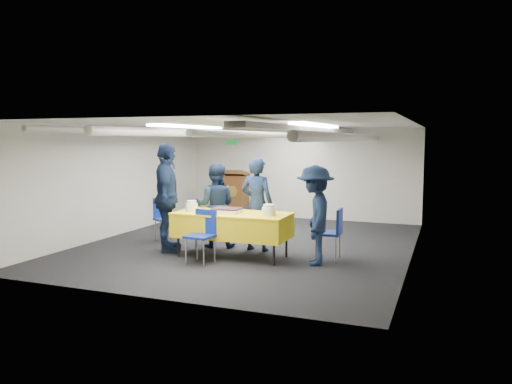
{
  "coord_description": "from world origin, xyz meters",
  "views": [
    {
      "loc": [
        3.53,
        -8.8,
        2.02
      ],
      "look_at": [
        0.21,
        -0.2,
        1.05
      ],
      "focal_mm": 35.0,
      "sensor_mm": 36.0,
      "label": 1
    }
  ],
  "objects_px": {
    "serving_table": "(232,225)",
    "sailor_d": "(315,215)",
    "podium": "(236,194)",
    "sailor_a": "(257,204)",
    "chair_left": "(165,215)",
    "chair_right": "(333,229)",
    "sailor_b": "(215,206)",
    "sailor_c": "(167,198)",
    "sheet_cake": "(227,210)",
    "chair_near": "(203,230)"
  },
  "relations": [
    {
      "from": "serving_table",
      "to": "sailor_d",
      "type": "height_order",
      "value": "sailor_d"
    },
    {
      "from": "podium",
      "to": "sailor_a",
      "type": "distance_m",
      "value": 3.96
    },
    {
      "from": "serving_table",
      "to": "chair_left",
      "type": "height_order",
      "value": "chair_left"
    },
    {
      "from": "chair_right",
      "to": "sailor_b",
      "type": "height_order",
      "value": "sailor_b"
    },
    {
      "from": "serving_table",
      "to": "chair_right",
      "type": "bearing_deg",
      "value": 13.5
    },
    {
      "from": "podium",
      "to": "sailor_c",
      "type": "relative_size",
      "value": 0.64
    },
    {
      "from": "sheet_cake",
      "to": "chair_near",
      "type": "bearing_deg",
      "value": -112.94
    },
    {
      "from": "sailor_d",
      "to": "chair_right",
      "type": "bearing_deg",
      "value": 136.23
    },
    {
      "from": "sailor_b",
      "to": "sailor_c",
      "type": "bearing_deg",
      "value": 28.17
    },
    {
      "from": "serving_table",
      "to": "sailor_c",
      "type": "distance_m",
      "value": 1.34
    },
    {
      "from": "serving_table",
      "to": "sailor_b",
      "type": "distance_m",
      "value": 0.91
    },
    {
      "from": "chair_left",
      "to": "sailor_b",
      "type": "xyz_separation_m",
      "value": [
        1.17,
        -0.13,
        0.26
      ]
    },
    {
      "from": "sheet_cake",
      "to": "sailor_a",
      "type": "relative_size",
      "value": 0.29
    },
    {
      "from": "chair_left",
      "to": "sailor_b",
      "type": "relative_size",
      "value": 0.55
    },
    {
      "from": "chair_left",
      "to": "sailor_a",
      "type": "height_order",
      "value": "sailor_a"
    },
    {
      "from": "sailor_c",
      "to": "chair_left",
      "type": "bearing_deg",
      "value": 6.2
    },
    {
      "from": "chair_left",
      "to": "sheet_cake",
      "type": "bearing_deg",
      "value": -24.65
    },
    {
      "from": "podium",
      "to": "sailor_a",
      "type": "height_order",
      "value": "sailor_a"
    },
    {
      "from": "chair_near",
      "to": "sailor_c",
      "type": "relative_size",
      "value": 0.44
    },
    {
      "from": "chair_right",
      "to": "sailor_a",
      "type": "height_order",
      "value": "sailor_a"
    },
    {
      "from": "chair_near",
      "to": "chair_right",
      "type": "relative_size",
      "value": 1.0
    },
    {
      "from": "podium",
      "to": "sailor_d",
      "type": "relative_size",
      "value": 0.78
    },
    {
      "from": "chair_left",
      "to": "sailor_c",
      "type": "distance_m",
      "value": 1.04
    },
    {
      "from": "podium",
      "to": "sailor_b",
      "type": "bearing_deg",
      "value": -72.73
    },
    {
      "from": "sheet_cake",
      "to": "sailor_c",
      "type": "bearing_deg",
      "value": 179.75
    },
    {
      "from": "sailor_c",
      "to": "sailor_d",
      "type": "relative_size",
      "value": 1.22
    },
    {
      "from": "serving_table",
      "to": "chair_near",
      "type": "bearing_deg",
      "value": -119.35
    },
    {
      "from": "sheet_cake",
      "to": "chair_right",
      "type": "distance_m",
      "value": 1.83
    },
    {
      "from": "chair_left",
      "to": "sailor_c",
      "type": "xyz_separation_m",
      "value": [
        0.52,
        -0.78,
        0.45
      ]
    },
    {
      "from": "sheet_cake",
      "to": "sailor_b",
      "type": "distance_m",
      "value": 0.84
    },
    {
      "from": "sheet_cake",
      "to": "sailor_d",
      "type": "relative_size",
      "value": 0.31
    },
    {
      "from": "chair_right",
      "to": "sailor_d",
      "type": "xyz_separation_m",
      "value": [
        -0.21,
        -0.4,
        0.28
      ]
    },
    {
      "from": "sheet_cake",
      "to": "sailor_c",
      "type": "height_order",
      "value": "sailor_c"
    },
    {
      "from": "chair_near",
      "to": "chair_left",
      "type": "bearing_deg",
      "value": 139.51
    },
    {
      "from": "sailor_d",
      "to": "sailor_a",
      "type": "bearing_deg",
      "value": -132.39
    },
    {
      "from": "serving_table",
      "to": "sailor_d",
      "type": "bearing_deg",
      "value": 0.03
    },
    {
      "from": "sailor_a",
      "to": "sailor_b",
      "type": "bearing_deg",
      "value": 5.6
    },
    {
      "from": "sailor_c",
      "to": "sheet_cake",
      "type": "bearing_deg",
      "value": -117.81
    },
    {
      "from": "sheet_cake",
      "to": "sailor_d",
      "type": "height_order",
      "value": "sailor_d"
    },
    {
      "from": "sheet_cake",
      "to": "sailor_d",
      "type": "distance_m",
      "value": 1.55
    },
    {
      "from": "chair_right",
      "to": "chair_near",
      "type": "bearing_deg",
      "value": -154.74
    },
    {
      "from": "chair_near",
      "to": "chair_right",
      "type": "height_order",
      "value": "same"
    },
    {
      "from": "sailor_a",
      "to": "sailor_c",
      "type": "bearing_deg",
      "value": 28.95
    },
    {
      "from": "sailor_b",
      "to": "sailor_c",
      "type": "distance_m",
      "value": 0.94
    },
    {
      "from": "sailor_a",
      "to": "sailor_c",
      "type": "distance_m",
      "value": 1.63
    },
    {
      "from": "chair_near",
      "to": "chair_right",
      "type": "xyz_separation_m",
      "value": [
        1.97,
        0.93,
        0.0
      ]
    },
    {
      "from": "chair_near",
      "to": "sailor_d",
      "type": "bearing_deg",
      "value": 16.75
    },
    {
      "from": "chair_right",
      "to": "sailor_c",
      "type": "xyz_separation_m",
      "value": [
        -2.95,
        -0.43,
        0.45
      ]
    },
    {
      "from": "sheet_cake",
      "to": "serving_table",
      "type": "bearing_deg",
      "value": 20.64
    },
    {
      "from": "chair_right",
      "to": "chair_left",
      "type": "bearing_deg",
      "value": 174.26
    }
  ]
}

